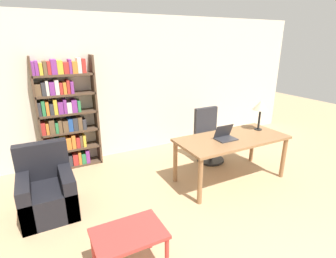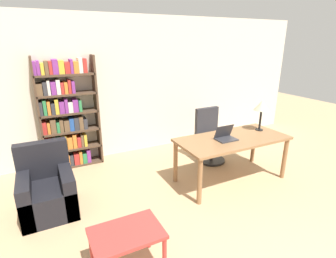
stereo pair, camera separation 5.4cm
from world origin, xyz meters
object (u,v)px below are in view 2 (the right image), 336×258
at_px(table_lamp, 262,106).
at_px(desk, 232,143).
at_px(bookshelf, 66,117).
at_px(laptop, 225,136).
at_px(office_chair, 210,137).
at_px(side_table_blue, 127,238).
at_px(armchair, 48,191).

bearing_deg(table_lamp, desk, -171.94).
bearing_deg(bookshelf, laptop, -38.97).
distance_m(table_lamp, office_chair, 1.12).
relative_size(side_table_blue, bookshelf, 0.35).
height_order(desk, side_table_blue, desk).
bearing_deg(office_chair, desk, -100.40).
distance_m(laptop, bookshelf, 2.78).
height_order(desk, laptop, laptop).
height_order(desk, armchair, armchair).
height_order(laptop, office_chair, office_chair).
height_order(side_table_blue, armchair, armchair).
xyz_separation_m(desk, office_chair, (0.15, 0.80, -0.19)).
relative_size(laptop, table_lamp, 0.62).
xyz_separation_m(table_lamp, office_chair, (-0.52, 0.70, -0.70)).
relative_size(laptop, side_table_blue, 0.46).
distance_m(table_lamp, armchair, 3.55).
bearing_deg(laptop, table_lamp, 6.81).
relative_size(office_chair, side_table_blue, 1.47).
xyz_separation_m(desk, laptop, (-0.15, -0.00, 0.14)).
bearing_deg(laptop, side_table_blue, -152.99).
height_order(laptop, bookshelf, bookshelf).
height_order(desk, table_lamp, table_lamp).
xyz_separation_m(desk, armchair, (-2.76, 0.45, -0.36)).
bearing_deg(bookshelf, table_lamp, -29.00).
bearing_deg(table_lamp, side_table_blue, -158.43).
bearing_deg(office_chair, side_table_blue, -141.47).
bearing_deg(table_lamp, armchair, 174.10).
distance_m(table_lamp, bookshelf, 3.40).
distance_m(side_table_blue, armchair, 1.59).
xyz_separation_m(table_lamp, armchair, (-3.42, 0.35, -0.87)).
bearing_deg(laptop, office_chair, 69.63).
distance_m(table_lamp, side_table_blue, 3.09).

